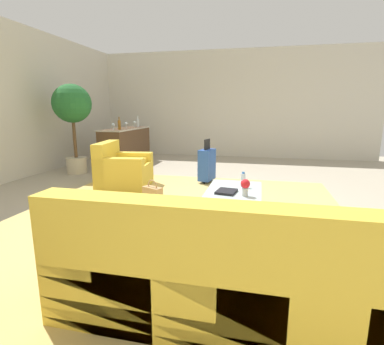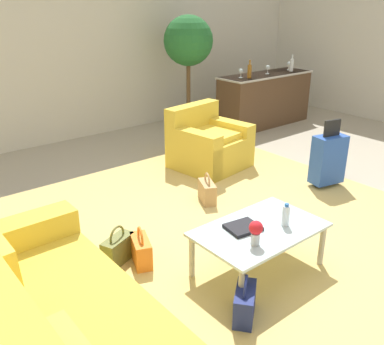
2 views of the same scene
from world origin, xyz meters
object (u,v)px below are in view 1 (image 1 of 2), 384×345
object	(u,v)px
wine_bottle_amber	(119,125)
wine_bottle_clear	(138,123)
suitcase_blue	(207,164)
handbag_navy	(261,230)
potted_ficus	(72,111)
wine_glass_left_of_centre	(126,124)
armchair	(121,171)
bar_console	(126,146)
water_bottle	(243,180)
wine_glass_right_of_centre	(135,123)
coffee_table_book	(226,191)
handbag_tan	(153,194)
handbag_orange	(161,228)
couch	(224,275)
flower_vase	(245,186)
coffee_table	(234,194)
wine_glass_leftmost	(113,125)
handbag_olive	(144,232)

from	to	relation	value
wine_bottle_amber	wine_bottle_clear	world-z (taller)	same
suitcase_blue	handbag_navy	xyz separation A→B (m)	(-2.51, -1.05, -0.23)
wine_bottle_amber	potted_ficus	size ratio (longest dim) A/B	0.15
wine_glass_left_of_centre	handbag_navy	bearing A→B (deg)	-139.60
armchair	bar_console	world-z (taller)	bar_console
armchair	wine_bottle_clear	distance (m)	2.98
water_bottle	wine_glass_left_of_centre	xyz separation A→B (m)	(3.30, 3.17, 0.53)
potted_ficus	suitcase_blue	bearing A→B (deg)	-93.81
bar_console	wine_glass_right_of_centre	distance (m)	0.86
water_bottle	wine_bottle_amber	bearing A→B (deg)	48.34
coffee_table_book	handbag_tan	bearing A→B (deg)	70.51
suitcase_blue	water_bottle	bearing A→B (deg)	-156.04
handbag_orange	handbag_tan	bearing A→B (deg)	24.15
bar_console	wine_bottle_amber	world-z (taller)	wine_bottle_amber
armchair	wine_glass_right_of_centre	xyz separation A→B (m)	(2.86, 0.96, 0.75)
handbag_tan	potted_ficus	xyz separation A→B (m)	(1.66, 2.41, 1.25)
couch	handbag_orange	size ratio (longest dim) A/B	6.47
armchair	water_bottle	world-z (taller)	armchair
flower_vase	wine_glass_right_of_centre	xyz separation A→B (m)	(4.37, 3.27, 0.51)
couch	flower_vase	distance (m)	1.60
coffee_table	handbag_navy	world-z (taller)	coffee_table
wine_glass_right_of_centre	wine_glass_leftmost	bearing A→B (deg)	-178.50
suitcase_blue	wine_bottle_clear	bearing A→B (deg)	48.07
suitcase_blue	handbag_tan	xyz separation A→B (m)	(-1.46, 0.59, -0.23)
coffee_table_book	potted_ficus	distance (m)	4.40
wine_bottle_clear	handbag_orange	distance (m)	5.36
wine_glass_leftmost	handbag_orange	distance (m)	4.38
flower_vase	wine_glass_right_of_centre	size ratio (longest dim) A/B	1.33
armchair	handbag_orange	distance (m)	2.48
wine_glass_right_of_centre	handbag_navy	xyz separation A→B (m)	(-4.67, -3.47, -0.91)
couch	wine_glass_right_of_centre	xyz separation A→B (m)	(5.95, 3.22, 0.73)
armchair	wine_glass_right_of_centre	size ratio (longest dim) A/B	6.54
suitcase_blue	bar_console	bearing A→B (deg)	57.99
suitcase_blue	potted_ficus	distance (m)	3.18
wine_bottle_amber	handbag_tan	xyz separation A→B (m)	(-2.40, -1.69, -0.92)
couch	wine_glass_left_of_centre	size ratio (longest dim) A/B	15.01
wine_bottle_amber	handbag_navy	bearing A→B (deg)	-136.08
wine_glass_left_of_centre	suitcase_blue	distance (m)	2.89
wine_glass_left_of_centre	handbag_orange	size ratio (longest dim) A/B	0.43
flower_vase	wine_bottle_clear	bearing A→B (deg)	36.27
handbag_olive	handbag_tan	xyz separation A→B (m)	(1.41, 0.42, 0.00)
bar_console	potted_ficus	world-z (taller)	potted_ficus
wine_glass_left_of_centre	handbag_navy	distance (m)	5.35
wine_bottle_clear	handbag_navy	world-z (taller)	wine_bottle_clear
suitcase_blue	flower_vase	bearing A→B (deg)	-159.05
water_bottle	handbag_tan	bearing A→B (deg)	76.11
flower_vase	potted_ficus	xyz separation A→B (m)	(2.42, 3.85, 0.85)
couch	handbag_tan	distance (m)	2.73
wine_glass_right_of_centre	coffee_table_book	bearing A→B (deg)	-144.56
handbag_orange	handbag_tan	world-z (taller)	same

